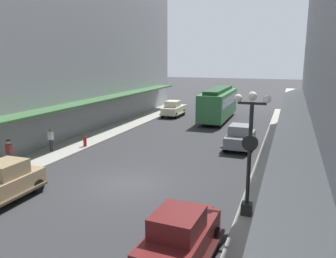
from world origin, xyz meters
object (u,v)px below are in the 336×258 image
(lamp_post_with_clock, at_px, (250,149))
(parked_car_1, at_px, (180,235))
(parked_car_0, at_px, (173,108))
(streetcar, at_px, (218,103))
(pedestrian_2, at_px, (9,153))
(pedestrian_3, at_px, (297,118))
(parked_car_2, at_px, (3,182))
(parked_car_3, at_px, (240,136))
(fire_hydrant, at_px, (85,141))
(pedestrian_4, at_px, (276,157))
(pedestrian_0, at_px, (51,140))
(pedestrian_1, at_px, (285,206))

(lamp_post_with_clock, bearing_deg, parked_car_1, -112.93)
(lamp_post_with_clock, bearing_deg, parked_car_0, 116.52)
(parked_car_0, distance_m, parked_car_1, 28.10)
(streetcar, xyz_separation_m, pedestrian_2, (-8.29, -20.55, -0.89))
(parked_car_0, distance_m, pedestrian_3, 13.58)
(parked_car_2, bearing_deg, pedestrian_3, 59.71)
(parked_car_1, bearing_deg, pedestrian_3, 81.05)
(parked_car_2, height_order, parked_car_3, same)
(parked_car_3, xyz_separation_m, streetcar, (-3.99, 10.99, 0.96))
(parked_car_1, height_order, pedestrian_2, parked_car_1)
(parked_car_1, bearing_deg, fire_hydrant, 135.34)
(pedestrian_4, bearing_deg, parked_car_2, -144.67)
(streetcar, distance_m, lamp_post_with_clock, 22.73)
(parked_car_2, xyz_separation_m, pedestrian_0, (-3.26, 7.30, 0.05))
(parked_car_3, distance_m, streetcar, 11.73)
(streetcar, relative_size, fire_hydrant, 11.75)
(parked_car_1, relative_size, lamp_post_with_clock, 0.84)
(pedestrian_2, bearing_deg, parked_car_1, -22.87)
(parked_car_0, bearing_deg, parked_car_1, -70.06)
(parked_car_0, bearing_deg, parked_car_2, -89.26)
(parked_car_1, height_order, pedestrian_4, parked_car_1)
(parked_car_3, height_order, fire_hydrant, parked_car_3)
(parked_car_1, bearing_deg, pedestrian_0, 144.34)
(parked_car_0, bearing_deg, lamp_post_with_clock, -63.48)
(streetcar, bearing_deg, lamp_post_with_clock, -74.98)
(parked_car_1, distance_m, fire_hydrant, 15.61)
(fire_hydrant, bearing_deg, pedestrian_4, -3.94)
(fire_hydrant, distance_m, pedestrian_3, 19.79)
(parked_car_2, height_order, pedestrian_0, parked_car_2)
(parked_car_3, bearing_deg, pedestrian_0, -154.54)
(fire_hydrant, bearing_deg, pedestrian_3, 41.24)
(parked_car_1, height_order, pedestrian_3, parked_car_1)
(pedestrian_1, xyz_separation_m, pedestrian_4, (-0.63, 6.71, -0.02))
(parked_car_1, distance_m, streetcar, 26.19)
(pedestrian_3, bearing_deg, pedestrian_2, -131.04)
(fire_hydrant, relative_size, pedestrian_1, 0.49)
(streetcar, bearing_deg, pedestrian_2, -111.98)
(fire_hydrant, bearing_deg, parked_car_1, -44.66)
(pedestrian_1, bearing_deg, pedestrian_4, 95.36)
(parked_car_2, xyz_separation_m, lamp_post_with_clock, (10.92, 2.22, 2.04))
(parked_car_1, height_order, fire_hydrant, parked_car_1)
(parked_car_1, distance_m, parked_car_2, 9.42)
(parked_car_2, bearing_deg, pedestrian_1, 7.48)
(parked_car_2, bearing_deg, parked_car_0, 90.74)
(parked_car_2, distance_m, streetcar, 24.68)
(pedestrian_2, bearing_deg, pedestrian_0, 90.03)
(parked_car_1, relative_size, pedestrian_4, 2.63)
(parked_car_1, relative_size, pedestrian_0, 2.63)
(streetcar, bearing_deg, parked_car_1, -80.70)
(parked_car_1, distance_m, parked_car_3, 14.84)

